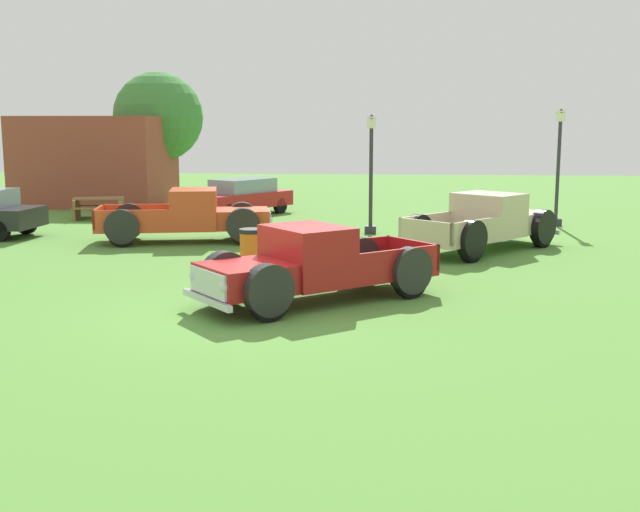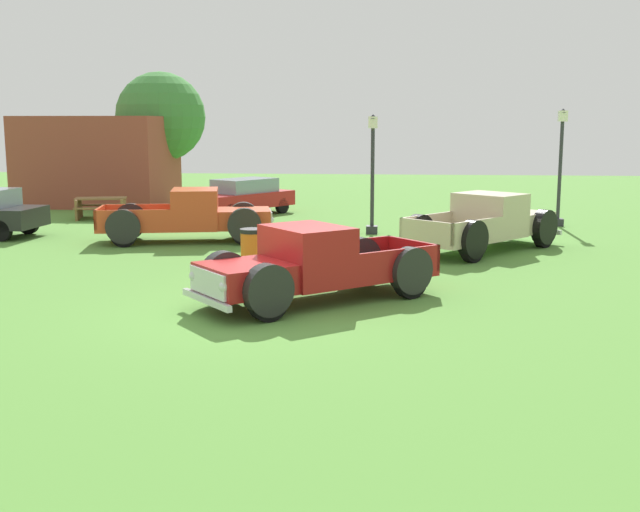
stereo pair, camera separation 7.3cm
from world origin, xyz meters
TOP-DOWN VIEW (x-y plane):
  - ground_plane at (0.00, 0.00)m, footprint 80.00×80.00m
  - pickup_truck_foreground at (0.71, 0.72)m, footprint 4.91×4.48m
  - pickup_truck_behind_left at (-3.36, 8.49)m, footprint 5.36×2.85m
  - pickup_truck_behind_right at (5.10, 7.75)m, footprint 4.71×5.07m
  - sedan_distant_a at (-3.30, 15.29)m, footprint 3.74×4.38m
  - lamp_post_near at (8.01, 13.11)m, footprint 0.36×0.36m
  - lamp_post_far at (1.74, 10.62)m, footprint 0.36×0.36m
  - picnic_table at (-8.29, 13.69)m, footprint 2.11×1.88m
  - trash_can at (-0.99, 4.42)m, footprint 0.59×0.59m
  - oak_tree_east at (-8.00, 20.57)m, footprint 3.97×3.97m
  - brick_pavilion at (-10.28, 18.86)m, footprint 5.91×4.85m

SIDE VIEW (x-z plane):
  - ground_plane at x=0.00m, z-range 0.00..0.00m
  - trash_can at x=-0.99m, z-range 0.00..0.95m
  - picnic_table at x=-8.29m, z-range 0.10..0.88m
  - pickup_truck_foreground at x=0.71m, z-range -0.03..1.48m
  - sedan_distant_a at x=-3.30m, z-range 0.03..1.42m
  - pickup_truck_behind_left at x=-3.36m, z-range -0.04..1.52m
  - pickup_truck_behind_right at x=5.10m, z-range -0.04..1.53m
  - brick_pavilion at x=-10.28m, z-range 0.00..3.76m
  - lamp_post_far at x=1.74m, z-range 0.09..3.84m
  - lamp_post_near at x=8.01m, z-range 0.10..4.05m
  - oak_tree_east at x=-8.00m, z-range 0.87..6.61m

